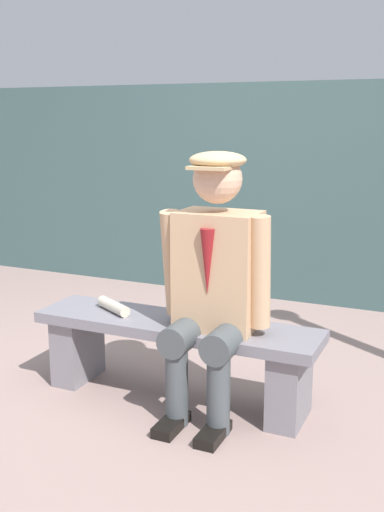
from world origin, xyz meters
TOP-DOWN VIEW (x-y plane):
  - ground_plane at (0.00, 0.00)m, footprint 30.00×30.00m
  - bench at (0.00, 0.00)m, footprint 1.51×0.37m
  - seated_man at (-0.23, 0.05)m, footprint 0.56×0.57m
  - rolled_magazine at (0.37, 0.00)m, footprint 0.25×0.18m
  - stadium_wall at (0.00, -2.09)m, footprint 12.00×0.24m

SIDE VIEW (x-z plane):
  - ground_plane at x=0.00m, z-range 0.00..0.00m
  - bench at x=0.00m, z-range 0.07..0.50m
  - rolled_magazine at x=0.37m, z-range 0.43..0.49m
  - seated_man at x=-0.23m, z-range 0.06..1.35m
  - stadium_wall at x=0.00m, z-range 0.00..1.72m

